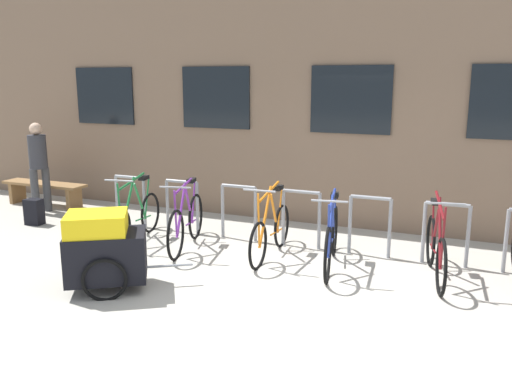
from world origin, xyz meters
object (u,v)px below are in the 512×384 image
Objects in this scene: bicycle_maroon at (436,249)px; person_by_bench at (38,161)px; bicycle_green at (136,217)px; bicycle_orange at (271,231)px; bicycle_blue at (331,238)px; bike_trailer at (104,249)px; bicycle_purple at (186,222)px; backpack at (34,212)px; wooden_bench at (44,188)px.

person_by_bench reaches higher than bicycle_maroon.
bicycle_green is 1.00× the size of person_by_bench.
bicycle_green is at bearing -177.28° from bicycle_orange.
bicycle_blue reaches higher than bike_trailer.
bicycle_purple is 1.21× the size of bike_trailer.
person_by_bench reaches higher than bicycle_green.
bike_trailer is 0.84× the size of person_by_bench.
bicycle_orange is 1.19× the size of bike_trailer.
backpack is (-5.18, 0.05, -0.16)m from bicycle_blue.
person_by_bench is at bearing 171.88° from bicycle_orange.
bike_trailer is (0.81, -1.75, 0.12)m from bicycle_green.
bicycle_green is 1.19× the size of bike_trailer.
bicycle_blue is 1.07× the size of bicycle_green.
wooden_bench is 4.07× the size of backpack.
bicycle_maroon is 1.21× the size of bike_trailer.
bicycle_maroon is at bearing 2.15° from bicycle_purple.
bicycle_orange reaches higher than wooden_bench.
bicycle_blue is at bearing -175.67° from bicycle_maroon.
backpack is at bearing 177.98° from bicycle_green.
bicycle_green is 2.14m from backpack.
bicycle_green is at bearing 114.77° from bike_trailer.
wooden_bench reaches higher than backpack.
bicycle_maroon is at bearing 1.60° from bicycle_green.
wooden_bench is 1.42m from backpack.
person_by_bench is (-3.55, 0.80, 0.57)m from bicycle_purple.
backpack is (-4.30, -0.03, -0.15)m from bicycle_orange.
person_by_bench reaches higher than bicycle_orange.
bicycle_maroon is 7.07m from person_by_bench.
bicycle_purple is at bearing -0.55° from bicycle_green.
bicycle_orange is 4.30m from backpack.
wooden_bench is (-3.79, 2.95, -0.15)m from bike_trailer.
bicycle_orange is 3.77× the size of backpack.
wooden_bench is at bearing 121.08° from backpack.
bicycle_green is 3.77× the size of backpack.
bike_trailer is 0.78× the size of wooden_bench.
bicycle_maroon reaches higher than bicycle_green.
wooden_bench is (-6.03, 1.18, -0.04)m from bicycle_blue.
bicycle_maroon is at bearing -8.37° from wooden_bench.
wooden_bench is at bearing 162.65° from bicycle_purple.
bicycle_blue is at bearing -5.14° from bicycle_orange.
bicycle_blue is 5.19m from backpack.
bicycle_green is at bearing -21.93° from wooden_bench.
bicycle_maroon is at bearing 4.33° from bicycle_blue.
bicycle_purple is 4.05m from wooden_bench.
bicycle_green is 1.93m from bike_trailer.
person_by_bench reaches higher than bicycle_purple.
bicycle_purple is 3.68m from person_by_bench.
bicycle_green is 3.21m from wooden_bench.
bicycle_blue is 1.05× the size of bicycle_maroon.
bicycle_green is (-4.35, -0.12, -0.01)m from bicycle_maroon.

